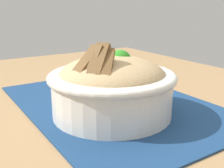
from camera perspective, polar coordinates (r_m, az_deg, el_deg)
The scene contains 4 objects.
table at distance 0.51m, azimuth 1.19°, elevation -13.52°, with size 1.14×0.85×0.74m.
placemat at distance 0.50m, azimuth 0.35°, elevation -4.08°, with size 0.42×0.29×0.00m, color navy.
bowl at distance 0.44m, azimuth -0.05°, elevation -0.09°, with size 0.21×0.21×0.12m.
fork at distance 0.58m, azimuth -4.44°, elevation -0.77°, with size 0.03×0.13×0.00m.
Camera 1 is at (-0.36, 0.25, 0.92)m, focal length 44.72 mm.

